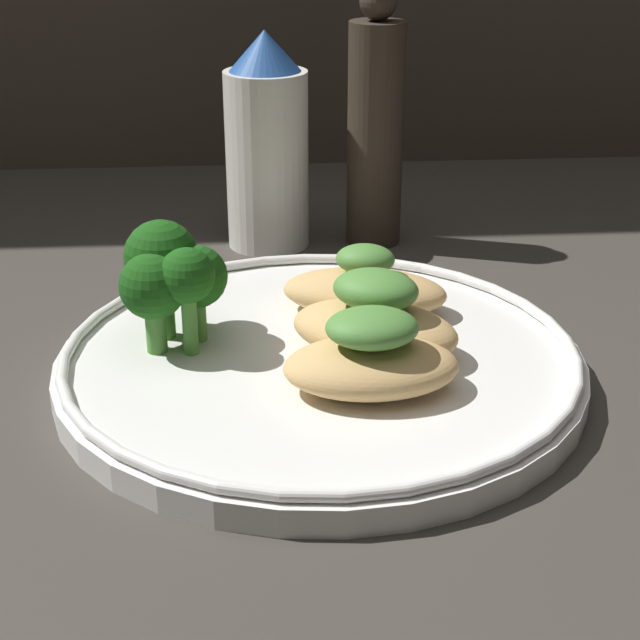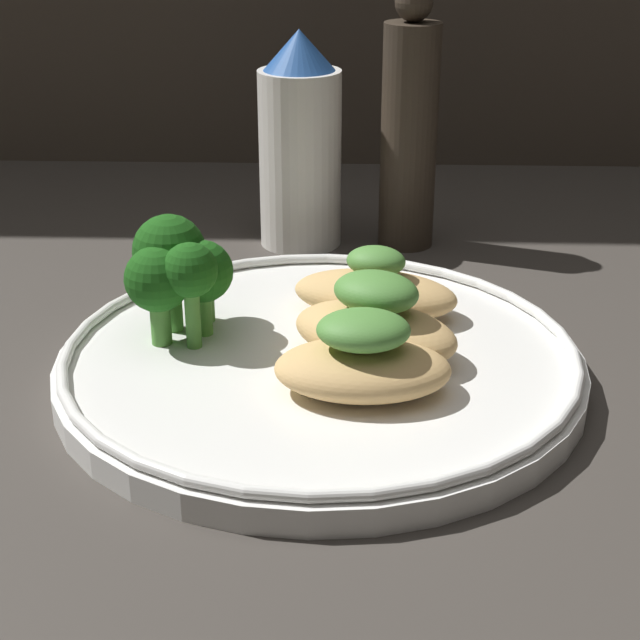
# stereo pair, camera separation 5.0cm
# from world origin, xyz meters

# --- Properties ---
(ground_plane) EXTENTS (1.80, 1.80, 0.01)m
(ground_plane) POSITION_xyz_m (0.00, 0.00, -0.01)
(ground_plane) COLOR #3D3833
(plate) EXTENTS (0.27, 0.27, 0.02)m
(plate) POSITION_xyz_m (0.00, 0.00, 0.01)
(plate) COLOR white
(plate) RESTS_ON ground_plane
(grilled_meat_front) EXTENTS (0.09, 0.06, 0.04)m
(grilled_meat_front) POSITION_xyz_m (0.02, -0.04, 0.03)
(grilled_meat_front) COLOR tan
(grilled_meat_front) RESTS_ON plate
(grilled_meat_middle) EXTENTS (0.10, 0.09, 0.05)m
(grilled_meat_middle) POSITION_xyz_m (0.03, -0.00, 0.03)
(grilled_meat_middle) COLOR tan
(grilled_meat_middle) RESTS_ON plate
(grilled_meat_back) EXTENTS (0.10, 0.07, 0.04)m
(grilled_meat_back) POSITION_xyz_m (0.03, 0.05, 0.03)
(grilled_meat_back) COLOR tan
(grilled_meat_back) RESTS_ON plate
(broccoli_bunch) EXTENTS (0.06, 0.06, 0.07)m
(broccoli_bunch) POSITION_xyz_m (-0.07, 0.02, 0.05)
(broccoli_bunch) COLOR #4C8E38
(broccoli_bunch) RESTS_ON plate
(sauce_bottle) EXTENTS (0.06, 0.06, 0.15)m
(sauce_bottle) POSITION_xyz_m (-0.02, 0.21, 0.07)
(sauce_bottle) COLOR white
(sauce_bottle) RESTS_ON ground_plane
(pepper_grinder) EXTENTS (0.04, 0.04, 0.18)m
(pepper_grinder) POSITION_xyz_m (0.05, 0.21, 0.08)
(pepper_grinder) COLOR #382D23
(pepper_grinder) RESTS_ON ground_plane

